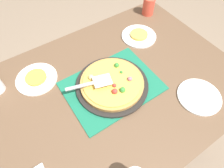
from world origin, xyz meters
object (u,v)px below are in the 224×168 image
object	(u,v)px
served_slice_left	(139,35)
pizza_server	(93,83)
plate_side	(199,97)
plate_far_right	(37,79)
plate_near_left	(139,36)
pizza_pan	(112,85)
pizza	(112,83)
served_slice_right	(36,77)
cup_far	(149,6)

from	to	relation	value
served_slice_left	pizza_server	size ratio (longest dim) A/B	0.47
pizza_server	plate_side	bearing A→B (deg)	-37.76
plate_far_right	served_slice_left	world-z (taller)	served_slice_left
plate_near_left	pizza_pan	bearing A→B (deg)	-147.71
pizza_pan	plate_far_right	world-z (taller)	pizza_pan
pizza_pan	pizza	size ratio (longest dim) A/B	1.15
pizza	plate_far_right	world-z (taller)	pizza
pizza_pan	pizza_server	bearing A→B (deg)	163.57
plate_far_right	plate_side	size ratio (longest dim) A/B	1.00
pizza_pan	plate_near_left	xyz separation A→B (m)	(0.36, 0.23, -0.01)
plate_near_left	plate_side	distance (m)	0.53
plate_side	served_slice_right	size ratio (longest dim) A/B	2.00
plate_far_right	plate_side	distance (m)	0.86
served_slice_right	plate_near_left	bearing A→B (deg)	-3.19
plate_near_left	served_slice_right	distance (m)	0.67
served_slice_left	plate_near_left	bearing A→B (deg)	0.00
plate_near_left	cup_far	world-z (taller)	cup_far
cup_far	pizza_server	world-z (taller)	cup_far
plate_side	pizza	bearing A→B (deg)	137.71
plate_near_left	pizza_server	xyz separation A→B (m)	(-0.45, -0.20, 0.07)
pizza_server	served_slice_left	bearing A→B (deg)	23.73
served_slice_left	cup_far	xyz separation A→B (m)	(0.20, 0.16, 0.04)
pizza_pan	plate_far_right	size ratio (longest dim) A/B	1.73
plate_far_right	served_slice_left	xyz separation A→B (m)	(0.67, -0.04, 0.01)
pizza_server	served_slice_right	bearing A→B (deg)	133.05
plate_side	cup_far	world-z (taller)	cup_far
plate_side	served_slice_right	xyz separation A→B (m)	(-0.65, 0.57, 0.01)
plate_far_right	pizza_server	size ratio (longest dim) A/B	0.95
plate_far_right	cup_far	size ratio (longest dim) A/B	1.83
pizza_pan	plate_side	xyz separation A→B (m)	(0.33, -0.30, -0.01)
pizza_pan	plate_side	size ratio (longest dim) A/B	1.73
pizza	served_slice_left	bearing A→B (deg)	32.34
pizza	plate_side	xyz separation A→B (m)	(0.33, -0.30, -0.03)
plate_near_left	served_slice_right	world-z (taller)	served_slice_right
plate_side	pizza_server	distance (m)	0.54
pizza	plate_side	world-z (taller)	pizza
plate_near_left	served_slice_right	size ratio (longest dim) A/B	2.00
pizza	served_slice_right	distance (m)	0.41
plate_near_left	served_slice_left	distance (m)	0.01
served_slice_right	cup_far	xyz separation A→B (m)	(0.88, 0.12, 0.04)
pizza_pan	cup_far	size ratio (longest dim) A/B	3.17
plate_far_right	cup_far	xyz separation A→B (m)	(0.88, 0.12, 0.06)
served_slice_right	pizza_server	distance (m)	0.33
pizza_pan	pizza_server	xyz separation A→B (m)	(-0.09, 0.03, 0.06)
pizza_pan	pizza	distance (m)	0.02
pizza	served_slice_left	distance (m)	0.42
plate_far_right	cup_far	world-z (taller)	cup_far
plate_side	served_slice_right	bearing A→B (deg)	138.80
plate_near_left	served_slice_left	xyz separation A→B (m)	(0.00, 0.00, 0.01)
served_slice_right	pizza_server	xyz separation A→B (m)	(0.22, -0.24, 0.05)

